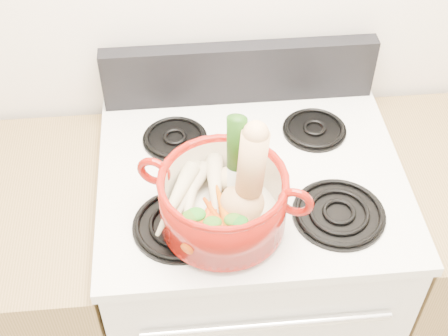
{
  "coord_description": "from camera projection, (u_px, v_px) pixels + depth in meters",
  "views": [
    {
      "loc": [
        -0.17,
        0.31,
        2.1
      ],
      "look_at": [
        -0.09,
        1.21,
        1.17
      ],
      "focal_mm": 50.0,
      "sensor_mm": 36.0,
      "label": 1
    }
  ],
  "objects": [
    {
      "name": "pot_handle_left",
      "position": [
        154.0,
        171.0,
        1.4
      ],
      "size": [
        0.08,
        0.05,
        0.08
      ],
      "primitive_type": "torus",
      "rotation": [
        1.57,
        0.0,
        -0.38
      ],
      "color": "maroon",
      "rests_on": "dutch_oven"
    },
    {
      "name": "burner_back_left",
      "position": [
        175.0,
        137.0,
        1.67
      ],
      "size": [
        0.17,
        0.17,
        0.02
      ],
      "primitive_type": "cylinder",
      "color": "black",
      "rests_on": "cooktop"
    },
    {
      "name": "parsnip_0",
      "position": [
        190.0,
        198.0,
        1.43
      ],
      "size": [
        0.09,
        0.24,
        0.07
      ],
      "primitive_type": "cone",
      "rotation": [
        1.66,
        0.0,
        -0.17
      ],
      "color": "beige",
      "rests_on": "dutch_oven"
    },
    {
      "name": "leek",
      "position": [
        236.0,
        163.0,
        1.35
      ],
      "size": [
        0.06,
        0.06,
        0.28
      ],
      "primitive_type": "cylinder",
      "rotation": [
        0.03,
        0.0,
        -0.31
      ],
      "color": "silver",
      "rests_on": "dutch_oven"
    },
    {
      "name": "pot_handle_right",
      "position": [
        296.0,
        202.0,
        1.34
      ],
      "size": [
        0.08,
        0.05,
        0.08
      ],
      "primitive_type": "torus",
      "rotation": [
        1.57,
        0.0,
        -0.38
      ],
      "color": "maroon",
      "rests_on": "dutch_oven"
    },
    {
      "name": "oven_handle",
      "position": [
        267.0,
        325.0,
        1.48
      ],
      "size": [
        0.6,
        0.02,
        0.02
      ],
      "primitive_type": "cylinder",
      "rotation": [
        0.0,
        1.57,
        0.0
      ],
      "color": "silver",
      "rests_on": "stove_body"
    },
    {
      "name": "ginger",
      "position": [
        231.0,
        179.0,
        1.48
      ],
      "size": [
        0.1,
        0.07,
        0.05
      ],
      "primitive_type": "ellipsoid",
      "rotation": [
        0.0,
        0.0,
        -0.03
      ],
      "color": "tan",
      "rests_on": "dutch_oven"
    },
    {
      "name": "carrot_0",
      "position": [
        209.0,
        213.0,
        1.41
      ],
      "size": [
        0.1,
        0.17,
        0.05
      ],
      "primitive_type": "cone",
      "rotation": [
        1.66,
        0.0,
        -0.4
      ],
      "color": "#DB4A0A",
      "rests_on": "dutch_oven"
    },
    {
      "name": "squash",
      "position": [
        243.0,
        177.0,
        1.34
      ],
      "size": [
        0.13,
        0.12,
        0.26
      ],
      "primitive_type": null,
      "rotation": [
        0.0,
        0.06,
        -0.14
      ],
      "color": "#DDAE71",
      "rests_on": "dutch_oven"
    },
    {
      "name": "burner_back_right",
      "position": [
        315.0,
        129.0,
        1.69
      ],
      "size": [
        0.17,
        0.17,
        0.02
      ],
      "primitive_type": "cylinder",
      "color": "black",
      "rests_on": "cooktop"
    },
    {
      "name": "carrot_1",
      "position": [
        205.0,
        226.0,
        1.37
      ],
      "size": [
        0.11,
        0.14,
        0.04
      ],
      "primitive_type": "cone",
      "rotation": [
        1.66,
        0.0,
        -0.64
      ],
      "color": "#CA490A",
      "rests_on": "dutch_oven"
    },
    {
      "name": "burner_front_left",
      "position": [
        180.0,
        224.0,
        1.46
      ],
      "size": [
        0.22,
        0.22,
        0.02
      ],
      "primitive_type": "cylinder",
      "color": "black",
      "rests_on": "cooktop"
    },
    {
      "name": "burner_front_right",
      "position": [
        339.0,
        213.0,
        1.49
      ],
      "size": [
        0.22,
        0.22,
        0.02
      ],
      "primitive_type": "cylinder",
      "color": "black",
      "rests_on": "cooktop"
    },
    {
      "name": "dutch_oven",
      "position": [
        223.0,
        201.0,
        1.41
      ],
      "size": [
        0.38,
        0.38,
        0.14
      ],
      "primitive_type": "cylinder",
      "rotation": [
        0.0,
        0.0,
        -0.38
      ],
      "color": "maroon",
      "rests_on": "burner_front_left"
    },
    {
      "name": "control_backsplash",
      "position": [
        239.0,
        73.0,
        1.74
      ],
      "size": [
        0.76,
        0.05,
        0.18
      ],
      "primitive_type": "cube",
      "color": "black",
      "rests_on": "cooktop"
    },
    {
      "name": "carrot_4",
      "position": [
        224.0,
        214.0,
        1.38
      ],
      "size": [
        0.05,
        0.16,
        0.05
      ],
      "primitive_type": "cone",
      "rotation": [
        1.66,
        0.0,
        0.15
      ],
      "color": "orange",
      "rests_on": "dutch_oven"
    },
    {
      "name": "parsnip_2",
      "position": [
        215.0,
        192.0,
        1.43
      ],
      "size": [
        0.05,
        0.21,
        0.06
      ],
      "primitive_type": "cone",
      "rotation": [
        1.66,
        0.0,
        -0.04
      ],
      "color": "beige",
      "rests_on": "dutch_oven"
    },
    {
      "name": "cooktop",
      "position": [
        251.0,
        177.0,
        1.6
      ],
      "size": [
        0.78,
        0.67,
        0.03
      ],
      "primitive_type": "cube",
      "color": "silver",
      "rests_on": "stove_body"
    },
    {
      "name": "parsnip_1",
      "position": [
        187.0,
        196.0,
        1.43
      ],
      "size": [
        0.13,
        0.19,
        0.06
      ],
      "primitive_type": "cone",
      "rotation": [
        1.66,
        0.0,
        -0.53
      ],
      "color": "beige",
      "rests_on": "dutch_oven"
    },
    {
      "name": "parsnip_3",
      "position": [
        175.0,
        198.0,
        1.41
      ],
      "size": [
        0.13,
        0.2,
        0.06
      ],
      "primitive_type": "cone",
      "rotation": [
        1.66,
        0.0,
        -0.47
      ],
      "color": "beige",
      "rests_on": "dutch_oven"
    },
    {
      "name": "carrot_3",
      "position": [
        223.0,
        223.0,
        1.37
      ],
      "size": [
        0.08,
        0.14,
        0.04
      ],
      "primitive_type": "cone",
      "rotation": [
        1.66,
        0.0,
        -0.43
      ],
      "color": "#DF490B",
      "rests_on": "dutch_oven"
    },
    {
      "name": "stove_body",
      "position": [
        247.0,
        281.0,
        1.94
      ],
      "size": [
        0.76,
        0.65,
        0.92
      ],
      "primitive_type": "cube",
      "color": "silver",
      "rests_on": "floor"
    },
    {
      "name": "carrot_2",
      "position": [
        221.0,
        225.0,
        1.37
      ],
      "size": [
        0.09,
        0.17,
        0.05
      ],
      "primitive_type": "cone",
      "rotation": [
        1.66,
        0.0,
        0.41
      ],
      "color": "#D7460A",
      "rests_on": "dutch_oven"
    }
  ]
}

